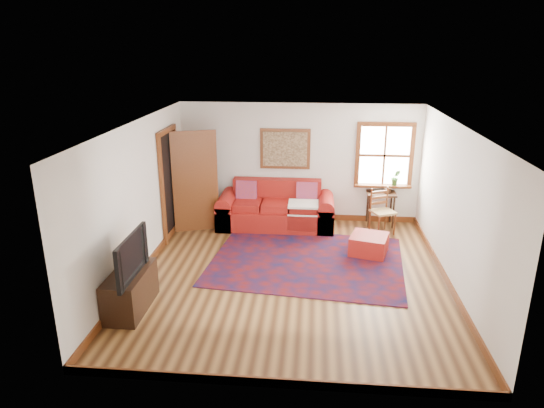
# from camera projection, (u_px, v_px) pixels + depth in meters

# --- Properties ---
(ground) EXTENTS (5.50, 5.50, 0.00)m
(ground) POSITION_uv_depth(u_px,v_px,m) (292.00, 276.00, 8.00)
(ground) COLOR #462812
(ground) RESTS_ON ground
(room_envelope) EXTENTS (5.04, 5.54, 2.52)m
(room_envelope) POSITION_uv_depth(u_px,v_px,m) (293.00, 179.00, 7.49)
(room_envelope) COLOR silver
(room_envelope) RESTS_ON ground
(window) EXTENTS (1.18, 0.20, 1.38)m
(window) POSITION_uv_depth(u_px,v_px,m) (386.00, 162.00, 9.98)
(window) COLOR white
(window) RESTS_ON ground
(doorway) EXTENTS (0.89, 1.08, 2.14)m
(doorway) POSITION_uv_depth(u_px,v_px,m) (185.00, 181.00, 9.54)
(doorway) COLOR black
(doorway) RESTS_ON ground
(framed_artwork) EXTENTS (1.05, 0.07, 0.85)m
(framed_artwork) POSITION_uv_depth(u_px,v_px,m) (285.00, 149.00, 10.10)
(framed_artwork) COLOR brown
(framed_artwork) RESTS_ON ground
(persian_rug) EXTENTS (3.54, 2.95, 0.02)m
(persian_rug) POSITION_uv_depth(u_px,v_px,m) (307.00, 261.00, 8.54)
(persian_rug) COLOR #580C0C
(persian_rug) RESTS_ON ground
(red_leather_sofa) EXTENTS (2.39, 0.99, 0.93)m
(red_leather_sofa) POSITION_uv_depth(u_px,v_px,m) (276.00, 212.00, 10.10)
(red_leather_sofa) COLOR maroon
(red_leather_sofa) RESTS_ON ground
(red_ottoman) EXTENTS (0.78, 0.78, 0.36)m
(red_ottoman) POSITION_uv_depth(u_px,v_px,m) (369.00, 245.00, 8.78)
(red_ottoman) COLOR maroon
(red_ottoman) RESTS_ON ground
(side_table) EXTENTS (0.59, 0.44, 0.71)m
(side_table) POSITION_uv_depth(u_px,v_px,m) (381.00, 198.00, 10.05)
(side_table) COLOR black
(side_table) RESTS_ON ground
(ladder_back_chair) EXTENTS (0.55, 0.54, 0.91)m
(ladder_back_chair) POSITION_uv_depth(u_px,v_px,m) (382.00, 209.00, 9.69)
(ladder_back_chair) COLOR tan
(ladder_back_chair) RESTS_ON ground
(media_cabinet) EXTENTS (0.48, 1.06, 0.58)m
(media_cabinet) POSITION_uv_depth(u_px,v_px,m) (130.00, 291.00, 6.92)
(media_cabinet) COLOR black
(media_cabinet) RESTS_ON ground
(television) EXTENTS (0.14, 1.07, 0.62)m
(television) POSITION_uv_depth(u_px,v_px,m) (124.00, 256.00, 6.61)
(television) COLOR black
(television) RESTS_ON media_cabinet
(candle_hurricane) EXTENTS (0.12, 0.12, 0.18)m
(candle_hurricane) POSITION_uv_depth(u_px,v_px,m) (142.00, 255.00, 7.20)
(candle_hurricane) COLOR silver
(candle_hurricane) RESTS_ON media_cabinet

